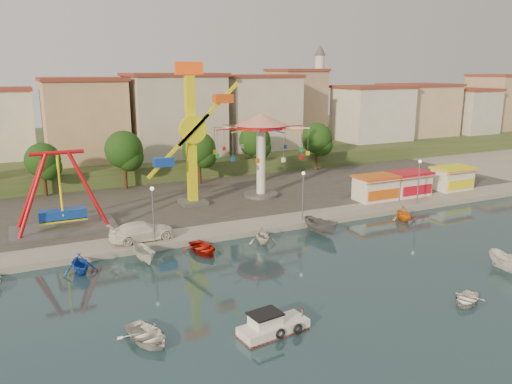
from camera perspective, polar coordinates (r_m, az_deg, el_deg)
ground at (r=39.46m, az=5.00°, el=-10.50°), size 200.00×200.00×0.00m
quay_deck at (r=95.99m, az=-14.20°, el=3.81°), size 200.00×100.00×0.60m
asphalt_pad at (r=65.48m, az=-8.45°, el=-0.16°), size 90.00×28.00×0.01m
hill_terrace at (r=100.65m, az=-14.82°, el=4.91°), size 200.00×60.00×3.00m
pirate_ship_ride at (r=52.85m, az=-21.44°, el=-0.09°), size 10.00×5.00×8.00m
kamikaze_tower at (r=58.41m, az=-7.00°, el=6.04°), size 7.55×3.10×16.50m
wave_swinger at (r=61.97m, az=0.58°, el=6.35°), size 11.60×11.60×10.40m
booth_left at (r=62.95m, az=13.52°, el=0.50°), size 5.40×3.78×3.08m
booth_mid at (r=66.38m, az=17.10°, el=0.95°), size 5.40×3.78×3.08m
booth_right at (r=71.60m, az=21.52°, el=1.49°), size 5.40×3.78×3.08m
lamp_post_1 at (r=46.94m, az=-11.64°, el=-2.71°), size 0.14×0.14×5.00m
lamp_post_2 at (r=52.90m, az=5.38°, el=-0.62°), size 0.14×0.14×5.00m
lamp_post_3 at (r=62.49m, az=18.07°, el=0.99°), size 0.14×0.14×5.00m
tree_1 at (r=68.01m, az=-23.20°, el=3.35°), size 4.35×4.35×6.80m
tree_2 at (r=68.58m, az=-14.87°, el=4.69°), size 5.02×5.02×7.85m
tree_3 at (r=69.80m, az=-6.53°, el=4.91°), size 4.68×4.68×7.32m
tree_4 at (r=76.28m, az=-0.14°, el=5.89°), size 4.86×4.86×7.60m
tree_5 at (r=79.54m, az=6.98°, el=6.09°), size 4.83×4.83×7.54m
building_2 at (r=83.78m, az=-18.63°, el=7.86°), size 11.95×9.28×11.23m
building_3 at (r=83.66m, az=-8.82°, el=7.70°), size 12.59×10.50×9.20m
building_4 at (r=91.57m, az=-1.30°, el=8.38°), size 10.75×9.23×9.24m
building_5 at (r=96.13m, az=6.50°, el=9.14°), size 12.77×10.96×11.21m
building_6 at (r=101.59m, az=12.70°, el=9.47°), size 8.23×8.98×12.36m
building_7 at (r=113.09m, az=15.89°, el=8.77°), size 11.59×10.93×8.76m
building_8 at (r=118.19m, az=23.20°, el=9.32°), size 12.84×9.28×12.58m
building_9 at (r=130.42m, az=26.21°, el=8.59°), size 12.95×9.17×9.21m
minaret at (r=100.94m, az=7.22°, el=11.58°), size 2.80×2.80×18.00m
cabin_motorboat at (r=32.54m, az=1.82°, el=-15.19°), size 4.72×2.29×1.60m
rowboat_a at (r=32.37m, az=-12.36°, el=-15.75°), size 3.74×4.49×0.80m
rowboat_b at (r=39.27m, az=22.92°, el=-11.22°), size 3.66×3.27×0.62m
skiff at (r=46.04m, az=26.88°, el=-7.31°), size 2.39×4.37×1.60m
van at (r=48.15m, az=-12.89°, el=-4.38°), size 6.23×2.96×1.76m
moored_boat_1 at (r=43.57m, az=-19.50°, el=-7.68°), size 2.99×3.40×1.68m
moored_boat_2 at (r=44.37m, az=-12.61°, el=-7.00°), size 1.74×3.77×1.41m
moored_boat_3 at (r=45.82m, az=-6.09°, el=-6.44°), size 3.25×4.30×0.84m
moored_boat_4 at (r=47.90m, az=0.71°, el=-4.97°), size 3.18×3.50×1.59m
moored_boat_5 at (r=51.06m, az=7.42°, el=-3.87°), size 2.70×4.50×1.63m
moored_boat_7 at (r=57.48m, az=16.51°, el=-2.33°), size 3.33×3.63×1.63m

